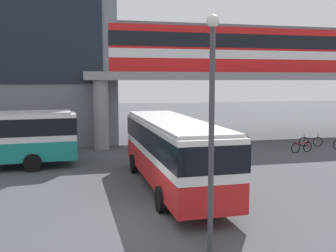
{
  "coord_description": "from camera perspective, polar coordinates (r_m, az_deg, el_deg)",
  "views": [
    {
      "loc": [
        -2.64,
        -13.49,
        5.03
      ],
      "look_at": [
        2.79,
        9.72,
        2.2
      ],
      "focal_mm": 41.66,
      "sensor_mm": 36.0,
      "label": 1
    }
  ],
  "objects": [
    {
      "name": "bicycle_black",
      "position": [
        31.62,
        20.17,
        -2.14
      ],
      "size": [
        1.74,
        0.54,
        1.04
      ],
      "color": "black",
      "rests_on": "ground_plane"
    },
    {
      "name": "elevated_platform",
      "position": [
        34.61,
        13.11,
        6.28
      ],
      "size": [
        29.59,
        6.69,
        5.61
      ],
      "color": "gray",
      "rests_on": "ground_plane"
    },
    {
      "name": "train",
      "position": [
        34.47,
        12.43,
        10.86
      ],
      "size": [
        24.73,
        2.96,
        3.84
      ],
      "color": "red",
      "rests_on": "elevated_platform"
    },
    {
      "name": "lamp_post",
      "position": [
        11.08,
        6.41,
        1.32
      ],
      "size": [
        0.36,
        0.36,
        6.82
      ],
      "color": "#3F3F44",
      "rests_on": "ground_plane"
    },
    {
      "name": "bicycle_green",
      "position": [
        26.27,
        6.94,
        -3.52
      ],
      "size": [
        1.71,
        0.65,
        1.04
      ],
      "color": "black",
      "rests_on": "ground_plane"
    },
    {
      "name": "bus_main",
      "position": [
        17.99,
        0.59,
        -2.97
      ],
      "size": [
        2.9,
        11.08,
        3.22
      ],
      "color": "red",
      "rests_on": "ground_plane"
    },
    {
      "name": "bicycle_red",
      "position": [
        28.74,
        18.96,
        -2.95
      ],
      "size": [
        1.78,
        0.35,
        1.04
      ],
      "color": "black",
      "rests_on": "ground_plane"
    },
    {
      "name": "bicycle_orange",
      "position": [
        30.01,
        10.59,
        -2.3
      ],
      "size": [
        1.79,
        0.2,
        1.04
      ],
      "color": "black",
      "rests_on": "ground_plane"
    },
    {
      "name": "ground_plane",
      "position": [
        24.17,
        -6.62,
        -5.29
      ],
      "size": [
        120.0,
        120.0,
        0.0
      ],
      "primitive_type": "plane",
      "color": "#47494F"
    }
  ]
}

